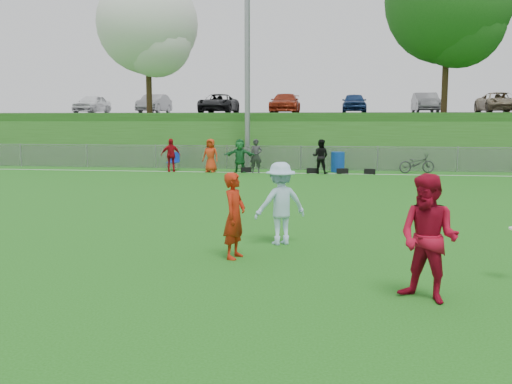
% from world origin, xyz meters
% --- Properties ---
extents(ground, '(120.00, 120.00, 0.00)m').
position_xyz_m(ground, '(0.00, 0.00, 0.00)').
color(ground, '#1E5B13').
rests_on(ground, ground).
extents(sideline_far, '(60.00, 0.10, 0.01)m').
position_xyz_m(sideline_far, '(0.00, 18.00, 0.01)').
color(sideline_far, white).
rests_on(sideline_far, ground).
extents(fence, '(58.00, 0.06, 1.30)m').
position_xyz_m(fence, '(0.00, 20.00, 0.65)').
color(fence, gray).
rests_on(fence, ground).
extents(light_pole, '(1.20, 0.40, 12.15)m').
position_xyz_m(light_pole, '(-3.00, 20.80, 6.71)').
color(light_pole, gray).
rests_on(light_pole, ground).
extents(berm, '(120.00, 18.00, 3.00)m').
position_xyz_m(berm, '(0.00, 31.00, 1.50)').
color(berm, '#245317').
rests_on(berm, ground).
extents(parking_lot, '(120.00, 12.00, 0.10)m').
position_xyz_m(parking_lot, '(0.00, 33.00, 3.05)').
color(parking_lot, black).
rests_on(parking_lot, berm).
extents(tree_white_flowering, '(6.30, 6.30, 8.78)m').
position_xyz_m(tree_white_flowering, '(-9.84, 24.92, 8.32)').
color(tree_white_flowering, black).
rests_on(tree_white_flowering, berm).
extents(tree_green_near, '(7.14, 7.14, 9.95)m').
position_xyz_m(tree_green_near, '(8.16, 24.42, 9.03)').
color(tree_green_near, black).
rests_on(tree_green_near, berm).
extents(car_row, '(32.04, 5.18, 1.44)m').
position_xyz_m(car_row, '(-1.17, 32.00, 3.82)').
color(car_row, white).
rests_on(car_row, parking_lot).
extents(spectator_row, '(8.66, 0.82, 1.69)m').
position_xyz_m(spectator_row, '(-2.86, 18.00, 0.85)').
color(spectator_row, '#AA0B15').
rests_on(spectator_row, ground).
extents(gear_bags, '(6.73, 0.37, 0.26)m').
position_xyz_m(gear_bags, '(0.94, 18.10, 0.13)').
color(gear_bags, black).
rests_on(gear_bags, ground).
extents(player_red_left, '(0.53, 0.69, 1.68)m').
position_xyz_m(player_red_left, '(0.04, 0.47, 0.84)').
color(player_red_left, '#A91F0B').
rests_on(player_red_left, ground).
extents(player_red_center, '(1.17, 1.11, 1.91)m').
position_xyz_m(player_red_center, '(3.36, -1.71, 0.96)').
color(player_red_center, '#A70B25').
rests_on(player_red_center, ground).
extents(player_blue, '(1.33, 1.13, 1.79)m').
position_xyz_m(player_blue, '(0.79, 1.85, 0.89)').
color(player_blue, '#AFD3F3').
rests_on(player_blue, ground).
extents(recycling_bin, '(0.74, 0.74, 1.03)m').
position_xyz_m(recycling_bin, '(1.95, 19.00, 0.51)').
color(recycling_bin, '#0E3CA1').
rests_on(recycling_bin, ground).
extents(camp_chair, '(0.62, 0.63, 0.95)m').
position_xyz_m(camp_chair, '(-6.67, 18.82, 0.28)').
color(camp_chair, '#1034B1').
rests_on(camp_chair, ground).
extents(bicycle, '(1.94, 1.15, 0.96)m').
position_xyz_m(bicycle, '(5.86, 19.00, 0.48)').
color(bicycle, '#28282A').
rests_on(bicycle, ground).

